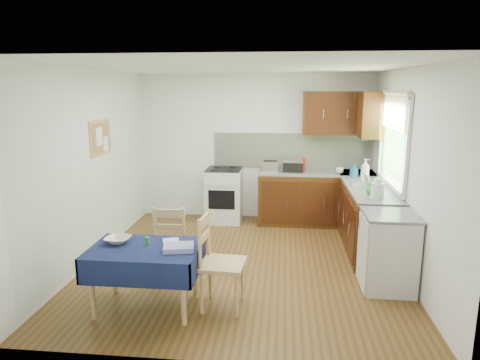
# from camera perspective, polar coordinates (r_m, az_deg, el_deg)

# --- Properties ---
(floor) EXTENTS (4.20, 4.20, 0.00)m
(floor) POSITION_cam_1_polar(r_m,az_deg,el_deg) (5.73, 0.41, -10.98)
(floor) COLOR #493313
(floor) RESTS_ON ground
(ceiling) EXTENTS (4.00, 4.20, 0.02)m
(ceiling) POSITION_cam_1_polar(r_m,az_deg,el_deg) (5.27, 0.45, 14.87)
(ceiling) COLOR white
(ceiling) RESTS_ON wall_back
(wall_back) EXTENTS (4.00, 0.02, 2.50)m
(wall_back) POSITION_cam_1_polar(r_m,az_deg,el_deg) (7.43, 1.97, 4.41)
(wall_back) COLOR silver
(wall_back) RESTS_ON ground
(wall_front) EXTENTS (4.00, 0.02, 2.50)m
(wall_front) POSITION_cam_1_polar(r_m,az_deg,el_deg) (3.34, -3.01, -5.29)
(wall_front) COLOR silver
(wall_front) RESTS_ON ground
(wall_left) EXTENTS (0.02, 4.20, 2.50)m
(wall_left) POSITION_cam_1_polar(r_m,az_deg,el_deg) (5.89, -19.32, 1.70)
(wall_left) COLOR silver
(wall_left) RESTS_ON ground
(wall_right) EXTENTS (0.02, 4.20, 2.50)m
(wall_right) POSITION_cam_1_polar(r_m,az_deg,el_deg) (5.55, 21.47, 0.92)
(wall_right) COLOR silver
(wall_right) RESTS_ON ground
(base_cabinets) EXTENTS (1.90, 2.30, 0.86)m
(base_cabinets) POSITION_cam_1_polar(r_m,az_deg,el_deg) (6.80, 12.92, -3.68)
(base_cabinets) COLOR #361909
(base_cabinets) RESTS_ON ground
(worktop_back) EXTENTS (1.90, 0.60, 0.04)m
(worktop_back) POSITION_cam_1_polar(r_m,az_deg,el_deg) (7.20, 10.15, 0.99)
(worktop_back) COLOR slate
(worktop_back) RESTS_ON base_cabinets
(worktop_right) EXTENTS (0.60, 1.70, 0.04)m
(worktop_right) POSITION_cam_1_polar(r_m,az_deg,el_deg) (6.17, 16.94, -1.21)
(worktop_right) COLOR slate
(worktop_right) RESTS_ON base_cabinets
(worktop_corner) EXTENTS (0.60, 0.60, 0.04)m
(worktop_corner) POSITION_cam_1_polar(r_m,az_deg,el_deg) (7.28, 15.26, 0.86)
(worktop_corner) COLOR slate
(worktop_corner) RESTS_ON base_cabinets
(splashback) EXTENTS (2.70, 0.02, 0.60)m
(splashback) POSITION_cam_1_polar(r_m,az_deg,el_deg) (7.41, 6.99, 3.91)
(splashback) COLOR beige
(splashback) RESTS_ON wall_back
(upper_cabinets) EXTENTS (1.20, 0.85, 0.70)m
(upper_cabinets) POSITION_cam_1_polar(r_m,az_deg,el_deg) (7.13, 14.30, 8.57)
(upper_cabinets) COLOR #361909
(upper_cabinets) RESTS_ON wall_back
(stove) EXTENTS (0.60, 0.61, 0.92)m
(stove) POSITION_cam_1_polar(r_m,az_deg,el_deg) (7.33, -2.14, -1.99)
(stove) COLOR silver
(stove) RESTS_ON ground
(window) EXTENTS (0.04, 1.48, 1.26)m
(window) POSITION_cam_1_polar(r_m,az_deg,el_deg) (6.15, 19.79, 5.85)
(window) COLOR #2D5A25
(window) RESTS_ON wall_right
(fridge) EXTENTS (0.58, 0.60, 0.89)m
(fridge) POSITION_cam_1_polar(r_m,az_deg,el_deg) (5.17, 19.14, -9.02)
(fridge) COLOR silver
(fridge) RESTS_ON ground
(corkboard) EXTENTS (0.04, 0.62, 0.47)m
(corkboard) POSITION_cam_1_polar(r_m,az_deg,el_deg) (6.10, -18.12, 5.43)
(corkboard) COLOR tan
(corkboard) RESTS_ON wall_left
(dining_table) EXTENTS (1.11, 0.75, 0.67)m
(dining_table) POSITION_cam_1_polar(r_m,az_deg,el_deg) (4.53, -12.53, -10.01)
(dining_table) COLOR #0F173C
(dining_table) RESTS_ON ground
(chair_far) EXTENTS (0.42, 0.42, 0.93)m
(chair_far) POSITION_cam_1_polar(r_m,az_deg,el_deg) (5.14, -9.00, -7.98)
(chair_far) COLOR tan
(chair_far) RESTS_ON ground
(chair_near) EXTENTS (0.47, 0.47, 1.00)m
(chair_near) POSITION_cam_1_polar(r_m,az_deg,el_deg) (4.47, -3.00, -10.47)
(chair_near) COLOR tan
(chair_near) RESTS_ON ground
(toaster) EXTENTS (0.25, 0.16, 0.20)m
(toaster) POSITION_cam_1_polar(r_m,az_deg,el_deg) (7.05, 4.06, 1.82)
(toaster) COLOR silver
(toaster) RESTS_ON worktop_back
(sandwich_press) EXTENTS (0.33, 0.28, 0.19)m
(sandwich_press) POSITION_cam_1_polar(r_m,az_deg,el_deg) (7.13, 7.05, 1.92)
(sandwich_press) COLOR black
(sandwich_press) RESTS_ON worktop_back
(sauce_bottle) EXTENTS (0.05, 0.05, 0.23)m
(sauce_bottle) POSITION_cam_1_polar(r_m,az_deg,el_deg) (7.09, 8.46, 2.00)
(sauce_bottle) COLOR red
(sauce_bottle) RESTS_ON worktop_back
(yellow_packet) EXTENTS (0.13, 0.10, 0.16)m
(yellow_packet) POSITION_cam_1_polar(r_m,az_deg,el_deg) (7.25, 7.74, 1.94)
(yellow_packet) COLOR yellow
(yellow_packet) RESTS_ON worktop_back
(dish_rack) EXTENTS (0.38, 0.29, 0.18)m
(dish_rack) POSITION_cam_1_polar(r_m,az_deg,el_deg) (6.19, 16.61, -0.75)
(dish_rack) COLOR gray
(dish_rack) RESTS_ON worktop_right
(kettle) EXTENTS (0.16, 0.16, 0.27)m
(kettle) POSITION_cam_1_polar(r_m,az_deg,el_deg) (5.58, 17.86, -1.17)
(kettle) COLOR silver
(kettle) RESTS_ON worktop_right
(cup) EXTENTS (0.12, 0.12, 0.09)m
(cup) POSITION_cam_1_polar(r_m,az_deg,el_deg) (7.09, 13.14, 1.24)
(cup) COLOR white
(cup) RESTS_ON worktop_back
(soap_bottle_a) EXTENTS (0.18, 0.18, 0.33)m
(soap_bottle_a) POSITION_cam_1_polar(r_m,az_deg,el_deg) (6.56, 16.34, 1.27)
(soap_bottle_a) COLOR silver
(soap_bottle_a) RESTS_ON worktop_right
(soap_bottle_b) EXTENTS (0.12, 0.12, 0.20)m
(soap_bottle_b) POSITION_cam_1_polar(r_m,az_deg,el_deg) (6.85, 14.96, 1.24)
(soap_bottle_b) COLOR #1F64B5
(soap_bottle_b) RESTS_ON worktop_right
(soap_bottle_c) EXTENTS (0.18, 0.18, 0.17)m
(soap_bottle_c) POSITION_cam_1_polar(r_m,az_deg,el_deg) (5.75, 17.07, -1.07)
(soap_bottle_c) COLOR green
(soap_bottle_c) RESTS_ON worktop_right
(plate_bowl) EXTENTS (0.29, 0.29, 0.06)m
(plate_bowl) POSITION_cam_1_polar(r_m,az_deg,el_deg) (4.68, -15.96, -7.67)
(plate_bowl) COLOR beige
(plate_bowl) RESTS_ON dining_table
(book) EXTENTS (0.23, 0.27, 0.02)m
(book) POSITION_cam_1_polar(r_m,az_deg,el_deg) (4.55, -10.21, -8.25)
(book) COLOR white
(book) RESTS_ON dining_table
(spice_jar) EXTENTS (0.04, 0.04, 0.09)m
(spice_jar) POSITION_cam_1_polar(r_m,az_deg,el_deg) (4.53, -12.30, -7.95)
(spice_jar) COLOR #248732
(spice_jar) RESTS_ON dining_table
(tea_towel) EXTENTS (0.33, 0.28, 0.05)m
(tea_towel) POSITION_cam_1_polar(r_m,az_deg,el_deg) (4.35, -8.19, -8.89)
(tea_towel) COLOR #2C2A9B
(tea_towel) RESTS_ON dining_table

